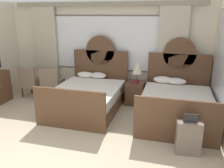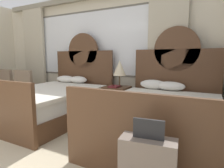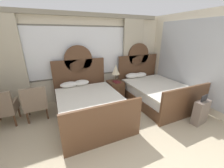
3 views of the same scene
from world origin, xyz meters
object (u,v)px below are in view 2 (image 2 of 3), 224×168
bed_near_window (53,100)px  armchair_by_window_left (29,87)px  nightstand_between_beds (117,101)px  table_lamp_on_nightstand (120,68)px  bed_near_mirror (162,115)px  armchair_by_window_centre (11,85)px  book_on_nightstand (115,86)px

bed_near_window → armchair_by_window_left: bed_near_window is taller
nightstand_between_beds → table_lamp_on_nightstand: (0.03, 0.05, 0.68)m
table_lamp_on_nightstand → armchair_by_window_left: (-2.39, -0.31, -0.51)m
nightstand_between_beds → armchair_by_window_left: (-2.36, -0.25, 0.17)m
bed_near_mirror → armchair_by_window_centre: 4.15m
nightstand_between_beds → table_lamp_on_nightstand: 0.69m
armchair_by_window_left → table_lamp_on_nightstand: bearing=7.3°
armchair_by_window_centre → table_lamp_on_nightstand: bearing=5.7°
book_on_nightstand → armchair_by_window_left: 2.36m
nightstand_between_beds → armchair_by_window_left: 2.38m
bed_near_window → bed_near_mirror: bearing=0.0°
bed_near_mirror → table_lamp_on_nightstand: bed_near_mirror is taller
nightstand_between_beds → bed_near_window: bearing=-147.9°
bed_near_window → nightstand_between_beds: (1.09, 0.68, -0.05)m
armchair_by_window_left → armchair_by_window_centre: 0.69m
table_lamp_on_nightstand → nightstand_between_beds: bearing=-120.9°
nightstand_between_beds → armchair_by_window_centre: 3.06m
bed_near_window → armchair_by_window_centre: bearing=167.6°
book_on_nightstand → armchair_by_window_left: (-2.35, -0.16, -0.15)m
nightstand_between_beds → bed_near_mirror: bearing=-32.2°
nightstand_between_beds → armchair_by_window_centre: (-3.04, -0.25, 0.17)m
table_lamp_on_nightstand → armchair_by_window_left: size_ratio=0.59×
armchair_by_window_left → armchair_by_window_centre: (-0.69, -0.00, 0.00)m
bed_near_mirror → nightstand_between_beds: size_ratio=3.57×
bed_near_mirror → nightstand_between_beds: 1.28m
bed_near_mirror → armchair_by_window_left: size_ratio=2.44×
nightstand_between_beds → armchair_by_window_centre: armchair_by_window_centre is taller
table_lamp_on_nightstand → book_on_nightstand: bearing=-103.9°
table_lamp_on_nightstand → book_on_nightstand: table_lamp_on_nightstand is taller
armchair_by_window_centre → armchair_by_window_left: bearing=0.0°
armchair_by_window_left → bed_near_mirror: bearing=-7.1°
armchair_by_window_left → armchair_by_window_centre: same height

